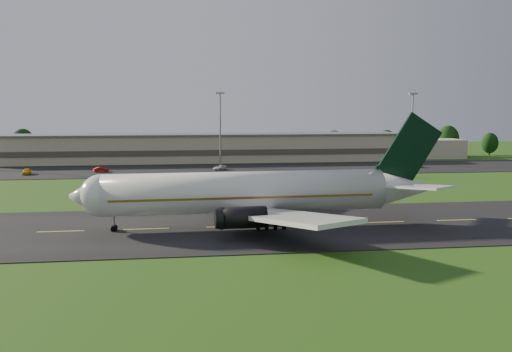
{
  "coord_description": "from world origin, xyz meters",
  "views": [
    {
      "loc": [
        -6.7,
        -75.86,
        16.2
      ],
      "look_at": [
        4.91,
        8.0,
        6.0
      ],
      "focal_mm": 40.0,
      "sensor_mm": 36.0,
      "label": 1
    }
  ],
  "objects": [
    {
      "name": "ground",
      "position": [
        0.0,
        0.0,
        0.0
      ],
      "size": [
        360.0,
        360.0,
        0.0
      ],
      "primitive_type": "plane",
      "color": "#224611",
      "rests_on": "ground"
    },
    {
      "name": "taxiway",
      "position": [
        0.0,
        0.0,
        0.05
      ],
      "size": [
        220.0,
        30.0,
        0.1
      ],
      "primitive_type": "cube",
      "color": "black",
      "rests_on": "ground"
    },
    {
      "name": "apron",
      "position": [
        0.0,
        72.0,
        0.05
      ],
      "size": [
        260.0,
        30.0,
        0.1
      ],
      "primitive_type": "cube",
      "color": "black",
      "rests_on": "ground"
    },
    {
      "name": "airliner",
      "position": [
        3.24,
        0.03,
        4.66
      ],
      "size": [
        51.28,
        42.16,
        15.57
      ],
      "rotation": [
        0.0,
        0.0,
        0.03
      ],
      "color": "white",
      "rests_on": "ground"
    },
    {
      "name": "terminal",
      "position": [
        6.4,
        96.18,
        3.99
      ],
      "size": [
        145.0,
        16.0,
        8.4
      ],
      "color": "#C7B698",
      "rests_on": "ground"
    },
    {
      "name": "light_mast_centre",
      "position": [
        5.0,
        80.0,
        12.74
      ],
      "size": [
        2.4,
        1.2,
        20.35
      ],
      "color": "gray",
      "rests_on": "ground"
    },
    {
      "name": "light_mast_east",
      "position": [
        60.0,
        80.0,
        12.74
      ],
      "size": [
        2.4,
        1.2,
        20.35
      ],
      "color": "gray",
      "rests_on": "ground"
    },
    {
      "name": "tree_line",
      "position": [
        32.0,
        106.13,
        5.06
      ],
      "size": [
        200.55,
        9.57,
        10.24
      ],
      "color": "black",
      "rests_on": "ground"
    },
    {
      "name": "service_vehicle_a",
      "position": [
        -42.89,
        67.29,
        0.83
      ],
      "size": [
        2.18,
        4.47,
        1.47
      ],
      "primitive_type": "imported",
      "rotation": [
        0.0,
        0.0,
        0.11
      ],
      "color": "#E1B30D",
      "rests_on": "apron"
    },
    {
      "name": "service_vehicle_b",
      "position": [
        -25.79,
        70.33,
        0.72
      ],
      "size": [
        3.99,
        2.59,
        1.24
      ],
      "primitive_type": "imported",
      "rotation": [
        0.0,
        0.0,
        1.94
      ],
      "color": "#AA0D0B",
      "rests_on": "apron"
    },
    {
      "name": "service_vehicle_c",
      "position": [
        4.13,
        71.03,
        0.72
      ],
      "size": [
        4.28,
        4.79,
        1.23
      ],
      "primitive_type": "imported",
      "rotation": [
        0.0,
        0.0,
        -0.64
      ],
      "color": "silver",
      "rests_on": "apron"
    },
    {
      "name": "service_vehicle_d",
      "position": [
        57.0,
        70.51,
        0.78
      ],
      "size": [
        4.63,
        4.66,
        1.36
      ],
      "primitive_type": "imported",
      "rotation": [
        0.0,
        0.0,
        0.78
      ],
      "color": "gold",
      "rests_on": "apron"
    }
  ]
}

